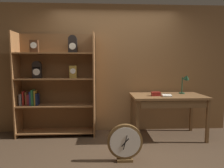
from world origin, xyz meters
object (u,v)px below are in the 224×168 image
Objects in this scene: workbench at (168,100)px; open_repair_manual at (167,95)px; toolbox_small at (156,94)px; round_clock_large at (125,143)px; bookshelf at (55,85)px; desk_lamp at (185,81)px.

open_repair_manual is at bearing -118.04° from workbench.
open_repair_manual is at bearing -15.77° from toolbox_small.
round_clock_large is (-0.91, -0.87, -0.45)m from workbench.
open_repair_manual reaches higher than round_clock_large.
bookshelf is 9.09× the size of open_repair_manual.
toolbox_small is at bearing -9.89° from bookshelf.
bookshelf is 2.20m from workbench.
bookshelf is 2.15m from open_repair_manual.
toolbox_small is (-0.25, -0.05, 0.12)m from workbench.
workbench is at bearing -7.47° from bookshelf.
desk_lamp is (2.55, -0.14, 0.09)m from bookshelf.
desk_lamp is 0.72× the size of round_clock_large.
toolbox_small is 0.71× the size of open_repair_manual.
workbench is at bearing -159.53° from desk_lamp.
toolbox_small is 0.28× the size of round_clock_large.
desk_lamp reaches higher than open_repair_manual.
toolbox_small is (-0.63, -0.19, -0.23)m from desk_lamp.
round_clock_large is at bearing -141.92° from desk_lamp.
toolbox_small is at bearing -168.31° from workbench.
bookshelf is 12.76× the size of toolbox_small.
bookshelf is 1.85m from round_clock_large.
desk_lamp reaches higher than workbench.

